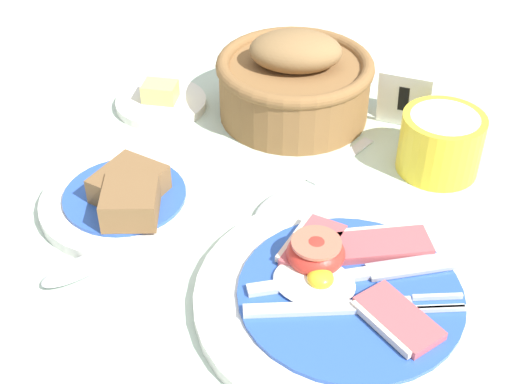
{
  "coord_description": "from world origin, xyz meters",
  "views": [
    {
      "loc": [
        0.2,
        -0.43,
        0.46
      ],
      "look_at": [
        -0.0,
        0.09,
        0.02
      ],
      "focal_mm": 50.0,
      "sensor_mm": 36.0,
      "label": 1
    }
  ],
  "objects_px": {
    "sugar_cup": "(441,142)",
    "teaspoon_by_saucer": "(50,283)",
    "bread_plate": "(127,198)",
    "teaspoon_near_cup": "(297,190)",
    "butter_dish": "(161,101)",
    "number_card": "(406,96)",
    "breakfast_plate": "(347,292)",
    "bread_basket": "(294,81)"
  },
  "relations": [
    {
      "from": "sugar_cup",
      "to": "number_card",
      "type": "xyz_separation_m",
      "value": [
        -0.05,
        0.08,
        0.0
      ]
    },
    {
      "from": "breakfast_plate",
      "to": "bread_plate",
      "type": "distance_m",
      "value": 0.24
    },
    {
      "from": "butter_dish",
      "to": "sugar_cup",
      "type": "bearing_deg",
      "value": -0.87
    },
    {
      "from": "bread_plate",
      "to": "sugar_cup",
      "type": "bearing_deg",
      "value": 33.61
    },
    {
      "from": "bread_plate",
      "to": "sugar_cup",
      "type": "relative_size",
      "value": 1.96
    },
    {
      "from": "bread_basket",
      "to": "sugar_cup",
      "type": "bearing_deg",
      "value": -14.74
    },
    {
      "from": "butter_dish",
      "to": "number_card",
      "type": "distance_m",
      "value": 0.29
    },
    {
      "from": "sugar_cup",
      "to": "bread_basket",
      "type": "bearing_deg",
      "value": 165.26
    },
    {
      "from": "sugar_cup",
      "to": "teaspoon_by_saucer",
      "type": "xyz_separation_m",
      "value": [
        -0.29,
        -0.3,
        -0.03
      ]
    },
    {
      "from": "sugar_cup",
      "to": "number_card",
      "type": "distance_m",
      "value": 0.09
    },
    {
      "from": "number_card",
      "to": "teaspoon_near_cup",
      "type": "bearing_deg",
      "value": -113.47
    },
    {
      "from": "bread_plate",
      "to": "number_card",
      "type": "relative_size",
      "value": 2.32
    },
    {
      "from": "sugar_cup",
      "to": "teaspoon_by_saucer",
      "type": "relative_size",
      "value": 0.5
    },
    {
      "from": "bread_plate",
      "to": "sugar_cup",
      "type": "xyz_separation_m",
      "value": [
        0.28,
        0.18,
        0.02
      ]
    },
    {
      "from": "sugar_cup",
      "to": "teaspoon_near_cup",
      "type": "xyz_separation_m",
      "value": [
        -0.13,
        -0.1,
        -0.03
      ]
    },
    {
      "from": "breakfast_plate",
      "to": "teaspoon_near_cup",
      "type": "height_order",
      "value": "breakfast_plate"
    },
    {
      "from": "number_card",
      "to": "teaspoon_near_cup",
      "type": "xyz_separation_m",
      "value": [
        -0.07,
        -0.17,
        -0.03
      ]
    },
    {
      "from": "sugar_cup",
      "to": "teaspoon_by_saucer",
      "type": "height_order",
      "value": "sugar_cup"
    },
    {
      "from": "breakfast_plate",
      "to": "number_card",
      "type": "xyz_separation_m",
      "value": [
        -0.02,
        0.3,
        0.03
      ]
    },
    {
      "from": "bread_plate",
      "to": "sugar_cup",
      "type": "distance_m",
      "value": 0.33
    },
    {
      "from": "bread_plate",
      "to": "sugar_cup",
      "type": "height_order",
      "value": "sugar_cup"
    },
    {
      "from": "breakfast_plate",
      "to": "number_card",
      "type": "height_order",
      "value": "number_card"
    },
    {
      "from": "bread_plate",
      "to": "teaspoon_by_saucer",
      "type": "xyz_separation_m",
      "value": [
        -0.01,
        -0.12,
        -0.01
      ]
    },
    {
      "from": "breakfast_plate",
      "to": "bread_plate",
      "type": "bearing_deg",
      "value": 170.46
    },
    {
      "from": "butter_dish",
      "to": "teaspoon_by_saucer",
      "type": "xyz_separation_m",
      "value": [
        0.05,
        -0.31,
        -0.0
      ]
    },
    {
      "from": "bread_basket",
      "to": "teaspoon_near_cup",
      "type": "height_order",
      "value": "bread_basket"
    },
    {
      "from": "butter_dish",
      "to": "teaspoon_near_cup",
      "type": "relative_size",
      "value": 0.59
    },
    {
      "from": "bread_basket",
      "to": "butter_dish",
      "type": "bearing_deg",
      "value": -164.86
    },
    {
      "from": "butter_dish",
      "to": "bread_plate",
      "type": "bearing_deg",
      "value": -72.27
    },
    {
      "from": "breakfast_plate",
      "to": "teaspoon_near_cup",
      "type": "distance_m",
      "value": 0.15
    },
    {
      "from": "teaspoon_by_saucer",
      "to": "teaspoon_near_cup",
      "type": "xyz_separation_m",
      "value": [
        0.16,
        0.21,
        0.0
      ]
    },
    {
      "from": "bread_plate",
      "to": "teaspoon_near_cup",
      "type": "relative_size",
      "value": 0.91
    },
    {
      "from": "breakfast_plate",
      "to": "butter_dish",
      "type": "xyz_separation_m",
      "value": [
        -0.3,
        0.23,
        -0.0
      ]
    },
    {
      "from": "number_card",
      "to": "teaspoon_by_saucer",
      "type": "distance_m",
      "value": 0.44
    },
    {
      "from": "sugar_cup",
      "to": "butter_dish",
      "type": "distance_m",
      "value": 0.34
    },
    {
      "from": "bread_plate",
      "to": "breakfast_plate",
      "type": "bearing_deg",
      "value": -9.54
    },
    {
      "from": "number_card",
      "to": "bread_plate",
      "type": "bearing_deg",
      "value": -131.61
    },
    {
      "from": "bread_basket",
      "to": "number_card",
      "type": "height_order",
      "value": "bread_basket"
    },
    {
      "from": "butter_dish",
      "to": "bread_basket",
      "type": "bearing_deg",
      "value": 15.14
    },
    {
      "from": "breakfast_plate",
      "to": "number_card",
      "type": "distance_m",
      "value": 0.3
    },
    {
      "from": "bread_plate",
      "to": "butter_dish",
      "type": "xyz_separation_m",
      "value": [
        -0.06,
        0.19,
        -0.01
      ]
    },
    {
      "from": "teaspoon_by_saucer",
      "to": "teaspoon_near_cup",
      "type": "bearing_deg",
      "value": -7.0
    }
  ]
}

